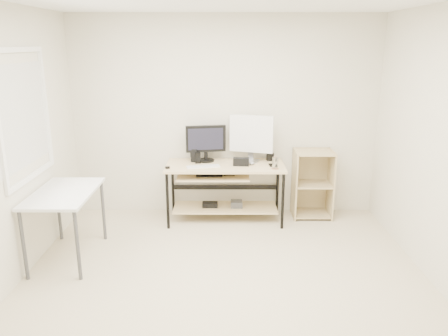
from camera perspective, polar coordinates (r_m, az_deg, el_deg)
room at (r=3.83m, az=-1.89°, el=2.16°), size 4.01×4.01×2.62m
desk at (r=5.60m, az=-0.11°, el=-1.63°), size 1.50×0.65×0.75m
side_table at (r=4.85m, az=-20.14°, el=-3.81°), size 0.60×1.00×0.75m
shelf_unit at (r=5.89m, az=11.41°, el=-1.93°), size 0.50×0.40×0.90m
black_monitor at (r=5.64m, az=-2.40°, el=3.55°), size 0.52×0.21×0.47m
white_imac at (r=5.61m, az=3.61°, el=4.30°), size 0.56×0.22×0.60m
keyboard at (r=5.43m, az=-2.75°, el=0.19°), size 0.43×0.20×0.01m
mouse at (r=5.56m, az=3.65°, el=0.67°), size 0.08×0.12×0.04m
center_speaker at (r=5.49m, az=2.24°, el=0.82°), size 0.20×0.10×0.10m
speaker_left at (r=5.67m, az=-3.92°, el=1.73°), size 0.10×0.10×0.17m
speaker_right at (r=5.75m, az=6.04°, el=1.48°), size 0.09×0.09×0.10m
audio_controller at (r=5.59m, az=-3.44°, el=1.31°), size 0.07×0.05×0.14m
volume_puck at (r=5.41m, az=-7.40°, el=0.07°), size 0.07×0.07×0.02m
smartphone at (r=5.53m, az=6.26°, el=0.38°), size 0.08×0.13×0.01m
coaster at (r=5.39m, az=6.67°, el=-0.07°), size 0.11×0.11×0.01m
drinking_glass at (r=5.37m, az=6.70°, el=0.68°), size 0.09×0.09×0.14m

